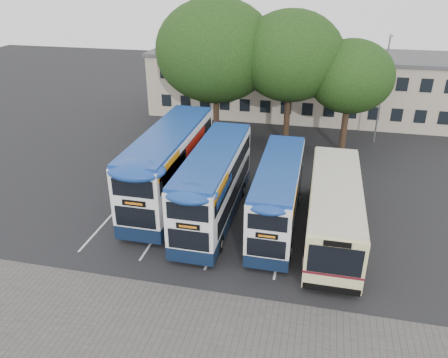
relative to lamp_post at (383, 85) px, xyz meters
The scene contains 12 objects.
ground 21.46m from the lamp_post, 106.72° to the right, with size 120.00×120.00×0.00m, color black.
paving_strip 26.71m from the lamp_post, 107.76° to the right, with size 40.00×6.00×0.01m, color #595654.
bay_lines 18.57m from the lamp_post, 123.08° to the right, with size 14.12×11.00×0.01m.
depot_building 9.43m from the lamp_post, 130.53° to the left, with size 32.40×8.40×6.20m.
lamp_post is the anchor object (origin of this frame).
tree_left 13.98m from the lamp_post, 169.61° to the right, with size 9.72×9.72×11.83m.
tree_mid 8.27m from the lamp_post, 160.87° to the right, with size 8.24×8.24×11.04m.
tree_right 4.14m from the lamp_post, 134.66° to the right, with size 6.59×6.59×9.04m.
bus_dd_left 19.56m from the lamp_post, 135.31° to the right, with size 2.74×11.31×4.71m.
bus_dd_mid 18.75m from the lamp_post, 124.48° to the right, with size 2.53×10.44×4.35m.
bus_dd_right 17.06m from the lamp_post, 113.61° to the right, with size 2.30×9.48×3.95m.
bus_single 16.34m from the lamp_post, 102.84° to the right, with size 2.78×10.93×3.26m.
Camera 1 is at (1.13, -17.60, 13.72)m, focal length 35.00 mm.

